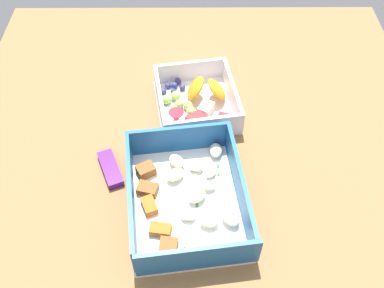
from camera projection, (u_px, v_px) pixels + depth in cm
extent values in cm
cube|color=brown|center=(196.00, 149.00, 72.65)|extent=(80.00, 80.00, 2.00)
cube|color=white|center=(187.00, 203.00, 64.29)|extent=(22.73, 18.76, 0.60)
cube|color=#19518C|center=(196.00, 258.00, 55.61)|extent=(2.63, 16.23, 5.25)
cube|color=#19518C|center=(178.00, 139.00, 68.48)|extent=(2.63, 16.23, 5.25)
cube|color=#19518C|center=(131.00, 198.00, 61.39)|extent=(19.59, 3.05, 5.25)
cube|color=#19518C|center=(240.00, 186.00, 62.70)|extent=(19.59, 3.05, 5.25)
ellipsoid|color=beige|center=(216.00, 150.00, 69.11)|extent=(2.79, 1.97, 1.39)
ellipsoid|color=beige|center=(198.00, 196.00, 63.56)|extent=(3.35, 3.47, 1.43)
ellipsoid|color=beige|center=(175.00, 175.00, 65.98)|extent=(3.35, 3.51, 1.44)
ellipsoid|color=beige|center=(188.00, 216.00, 61.69)|extent=(1.63, 2.28, 1.12)
ellipsoid|color=beige|center=(208.00, 186.00, 64.94)|extent=(1.63, 2.28, 1.11)
ellipsoid|color=beige|center=(198.00, 167.00, 67.19)|extent=(1.94, 2.50, 1.13)
ellipsoid|color=beige|center=(211.00, 173.00, 66.61)|extent=(2.45, 2.29, 1.00)
ellipsoid|color=beige|center=(231.00, 218.00, 61.15)|extent=(3.51, 3.41, 1.45)
ellipsoid|color=beige|center=(218.00, 242.00, 58.80)|extent=(3.11, 2.28, 1.49)
ellipsoid|color=beige|center=(209.00, 222.00, 60.89)|extent=(1.92, 2.71, 1.34)
ellipsoid|color=beige|center=(191.00, 245.00, 58.55)|extent=(3.36, 3.01, 1.39)
ellipsoid|color=beige|center=(177.00, 161.00, 67.69)|extent=(3.43, 3.29, 1.41)
cube|color=brown|center=(146.00, 170.00, 66.80)|extent=(3.17, 3.39, 1.60)
cube|color=#AD5B1E|center=(160.00, 230.00, 60.46)|extent=(2.23, 3.22, 1.22)
cube|color=brown|center=(168.00, 250.00, 58.47)|extent=(3.63, 2.77, 1.30)
cube|color=brown|center=(147.00, 189.00, 64.78)|extent=(2.75, 3.37, 1.27)
cube|color=#AD5B1E|center=(149.00, 206.00, 62.96)|extent=(3.38, 2.79, 1.21)
cube|color=#387A33|center=(194.00, 251.00, 59.00)|extent=(0.60, 0.40, 0.20)
cube|color=#387A33|center=(197.00, 205.00, 63.61)|extent=(0.60, 0.40, 0.20)
cube|color=#387A33|center=(206.00, 247.00, 59.29)|extent=(0.60, 0.40, 0.20)
cube|color=#387A33|center=(218.00, 166.00, 68.19)|extent=(0.60, 0.40, 0.20)
cube|color=#387A33|center=(219.00, 174.00, 67.17)|extent=(0.60, 0.40, 0.20)
cube|color=white|center=(197.00, 107.00, 77.07)|extent=(16.72, 15.43, 0.60)
cube|color=white|center=(204.00, 127.00, 70.78)|extent=(2.70, 13.16, 4.09)
cube|color=white|center=(190.00, 71.00, 79.75)|extent=(2.70, 13.16, 4.09)
cube|color=white|center=(160.00, 102.00, 74.60)|extent=(13.52, 2.76, 4.09)
cube|color=white|center=(232.00, 93.00, 75.93)|extent=(13.52, 2.76, 4.09)
ellipsoid|color=orange|center=(195.00, 88.00, 76.29)|extent=(4.93, 4.21, 4.58)
ellipsoid|color=orange|center=(217.00, 89.00, 76.25)|extent=(5.10, 4.70, 4.32)
cube|color=red|center=(194.00, 121.00, 73.34)|extent=(3.44, 3.67, 1.77)
cube|color=red|center=(225.00, 120.00, 73.46)|extent=(2.82, 3.25, 1.64)
cube|color=#F4EACC|center=(206.00, 109.00, 75.18)|extent=(3.43, 3.13, 1.67)
sphere|color=#9ECC60|center=(191.00, 111.00, 74.73)|extent=(1.74, 1.74, 1.74)
sphere|color=#9ECC60|center=(166.00, 99.00, 76.66)|extent=(1.69, 1.69, 1.69)
sphere|color=#9ECC60|center=(173.00, 109.00, 75.25)|extent=(1.52, 1.52, 1.52)
sphere|color=#9ECC60|center=(179.00, 104.00, 76.03)|extent=(1.52, 1.52, 1.52)
sphere|color=#9ECC60|center=(176.00, 96.00, 77.21)|extent=(1.71, 1.71, 1.71)
sphere|color=#9ECC60|center=(188.00, 105.00, 75.71)|extent=(1.68, 1.68, 1.68)
cone|color=red|center=(176.00, 117.00, 73.69)|extent=(2.61, 2.61, 2.09)
sphere|color=navy|center=(178.00, 82.00, 80.03)|extent=(1.17, 1.17, 1.17)
sphere|color=navy|center=(182.00, 88.00, 79.00)|extent=(1.15, 1.15, 1.15)
sphere|color=navy|center=(168.00, 86.00, 79.43)|extent=(1.05, 1.05, 1.05)
sphere|color=navy|center=(173.00, 91.00, 78.46)|extent=(1.05, 1.05, 1.05)
sphere|color=navy|center=(174.00, 85.00, 79.35)|extent=(1.19, 1.19, 1.19)
sphere|color=navy|center=(164.00, 92.00, 78.33)|extent=(1.13, 1.13, 1.13)
cube|color=#51197A|center=(110.00, 169.00, 67.97)|extent=(7.39, 4.89, 1.20)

